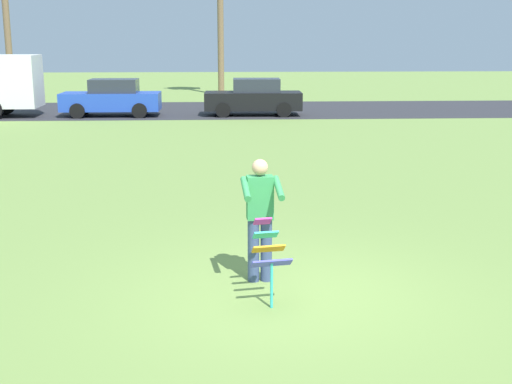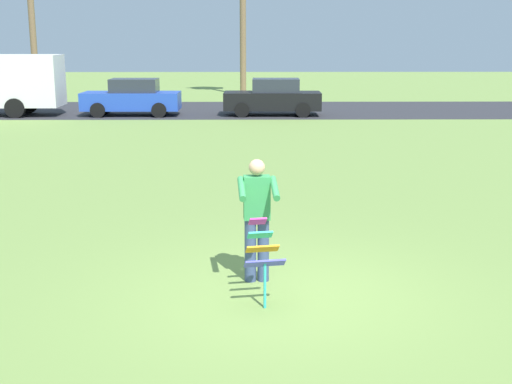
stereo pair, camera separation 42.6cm
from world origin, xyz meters
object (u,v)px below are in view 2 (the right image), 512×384
Objects in this scene: person_kite_flyer at (257,216)px; kite_held at (262,251)px; parked_car_blue at (132,98)px; parked_car_black at (273,98)px.

person_kite_flyer is 1.63× the size of kite_held.
parked_car_blue reaches higher than kite_held.
parked_car_blue is 0.99× the size of parked_car_black.
kite_held is at bearing -85.83° from person_kite_flyer.
person_kite_flyer is 21.43m from parked_car_blue.
person_kite_flyer is at bearing -76.00° from parked_car_blue.
parked_car_blue is at bearing 179.99° from parked_car_black.
kite_held is 22.23m from parked_car_blue.
kite_held is at bearing -76.36° from parked_car_blue.
parked_car_blue is at bearing 103.64° from kite_held.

